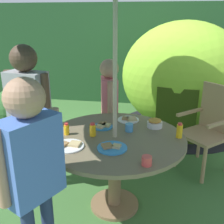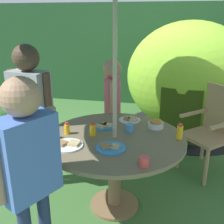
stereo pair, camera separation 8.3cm
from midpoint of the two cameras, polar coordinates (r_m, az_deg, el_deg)
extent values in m
cube|color=#3D6B33|center=(2.67, 1.45, -19.25)|extent=(10.00, 10.00, 0.02)
cube|color=#234C28|center=(5.64, 8.27, 12.11)|extent=(9.00, 0.70, 1.92)
cylinder|color=brown|center=(2.66, 1.45, -18.83)|extent=(0.44, 0.44, 0.03)
cylinder|color=brown|center=(2.47, 1.52, -13.00)|extent=(0.11, 0.11, 0.67)
cylinder|color=#75664C|center=(2.30, 1.59, -5.61)|extent=(1.20, 1.20, 0.03)
cylinder|color=#B7AD8C|center=(2.17, 1.69, 3.76)|extent=(0.04, 0.04, 2.15)
cylinder|color=tan|center=(3.22, 14.54, -8.15)|extent=(0.04, 0.04, 0.41)
cylinder|color=tan|center=(2.99, 20.03, -11.01)|extent=(0.04, 0.04, 0.41)
cylinder|color=tan|center=(3.50, 19.30, -6.37)|extent=(0.04, 0.04, 0.41)
cube|color=tan|center=(3.15, 20.08, -4.95)|extent=(0.63, 0.63, 0.04)
cube|color=tan|center=(3.21, 22.98, 0.49)|extent=(0.33, 0.35, 0.53)
cube|color=tan|center=(3.19, 17.79, -0.16)|extent=(0.35, 0.33, 0.03)
ellipsoid|color=#8CC633|center=(4.23, 16.43, 7.08)|extent=(2.07, 1.83, 1.63)
cylinder|color=black|center=(4.46, 15.46, -3.09)|extent=(2.16, 2.16, 0.01)
cube|color=#314511|center=(3.59, 14.77, -0.97)|extent=(0.52, 0.11, 0.73)
cylinder|color=brown|center=(4.05, -17.89, -3.85)|extent=(0.26, 0.26, 0.25)
sphere|color=#33602D|center=(3.93, -18.43, 0.98)|extent=(0.55, 0.55, 0.55)
cylinder|color=#3F3F47|center=(3.30, 0.71, -5.37)|extent=(0.08, 0.08, 0.56)
cylinder|color=#3F3F47|center=(3.17, 0.80, -6.41)|extent=(0.08, 0.08, 0.56)
cube|color=#EA727F|center=(3.05, 0.79, 2.87)|extent=(0.25, 0.35, 0.47)
cylinder|color=tan|center=(3.22, 0.67, 4.19)|extent=(0.06, 0.06, 0.42)
cylinder|color=tan|center=(2.87, 0.93, 2.29)|extent=(0.06, 0.06, 0.42)
sphere|color=tan|center=(2.97, 0.82, 9.17)|extent=(0.21, 0.21, 0.21)
cylinder|color=navy|center=(2.94, -16.15, -8.52)|extent=(0.09, 0.09, 0.65)
cylinder|color=navy|center=(2.84, -13.68, -9.24)|extent=(0.09, 0.09, 0.65)
cube|color=#99999E|center=(2.66, -16.04, 2.53)|extent=(0.41, 0.28, 0.55)
cylinder|color=#4C3828|center=(2.79, -19.35, 3.53)|extent=(0.07, 0.07, 0.49)
cylinder|color=#4C3828|center=(2.53, -12.50, 2.60)|extent=(0.07, 0.07, 0.49)
sphere|color=#4C3828|center=(2.58, -16.86, 10.95)|extent=(0.24, 0.24, 0.24)
cube|color=#4C72C6|center=(1.70, -16.10, -9.13)|extent=(0.33, 0.40, 0.52)
cylinder|color=tan|center=(1.79, -11.06, -6.22)|extent=(0.07, 0.07, 0.47)
sphere|color=tan|center=(1.56, -17.37, 3.07)|extent=(0.23, 0.23, 0.23)
cylinder|color=white|center=(2.51, 10.14, -2.74)|extent=(0.14, 0.14, 0.05)
ellipsoid|color=gold|center=(2.49, 10.20, -1.91)|extent=(0.12, 0.12, 0.04)
cylinder|color=#338CD8|center=(2.49, -0.86, -3.09)|extent=(0.19, 0.19, 0.01)
cube|color=tan|center=(2.48, -0.06, -2.77)|extent=(0.08, 0.08, 0.02)
cube|color=#9E7547|center=(2.51, -0.94, -2.47)|extent=(0.08, 0.08, 0.02)
cube|color=tan|center=(2.46, -1.30, -2.98)|extent=(0.10, 0.10, 0.02)
cylinder|color=#338CD8|center=(2.10, 0.90, -7.59)|extent=(0.23, 0.23, 0.01)
cube|color=tan|center=(2.09, 1.84, -7.26)|extent=(0.07, 0.07, 0.02)
cube|color=#9E7547|center=(2.10, -0.16, -7.15)|extent=(0.11, 0.11, 0.02)
cylinder|color=white|center=(2.16, -8.37, -7.00)|extent=(0.25, 0.25, 0.01)
cube|color=tan|center=(2.15, -6.91, -6.58)|extent=(0.09, 0.09, 0.02)
cube|color=#9E7547|center=(2.16, -9.53, -6.53)|extent=(0.10, 0.10, 0.02)
cylinder|color=white|center=(2.65, 4.65, -1.70)|extent=(0.21, 0.21, 0.01)
cube|color=tan|center=(2.64, 5.36, -1.49)|extent=(0.11, 0.11, 0.02)
cube|color=#9E7547|center=(2.64, 4.05, -1.38)|extent=(0.06, 0.06, 0.02)
cylinder|color=yellow|center=(2.29, -11.87, -4.52)|extent=(0.06, 0.06, 0.09)
cylinder|color=red|center=(2.27, -11.96, -3.27)|extent=(0.04, 0.04, 0.02)
cylinder|color=yellow|center=(2.31, -3.08, -3.83)|extent=(0.05, 0.05, 0.10)
cylinder|color=red|center=(2.28, -3.10, -2.48)|extent=(0.04, 0.04, 0.02)
cylinder|color=yellow|center=(2.36, -8.49, -3.61)|extent=(0.05, 0.05, 0.09)
cylinder|color=red|center=(2.34, -8.56, -2.42)|extent=(0.03, 0.03, 0.02)
cylinder|color=yellow|center=(2.32, 15.12, -4.18)|extent=(0.05, 0.05, 0.11)
cylinder|color=red|center=(2.30, 15.26, -2.68)|extent=(0.04, 0.04, 0.02)
cylinder|color=#E04C47|center=(1.88, 8.06, -10.31)|extent=(0.07, 0.07, 0.07)
cylinder|color=#4C99D8|center=(2.39, 4.72, -3.36)|extent=(0.07, 0.07, 0.07)
camera|label=1|loc=(0.04, -88.95, 0.37)|focal=43.26mm
camera|label=2|loc=(0.04, 91.05, -0.37)|focal=43.26mm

